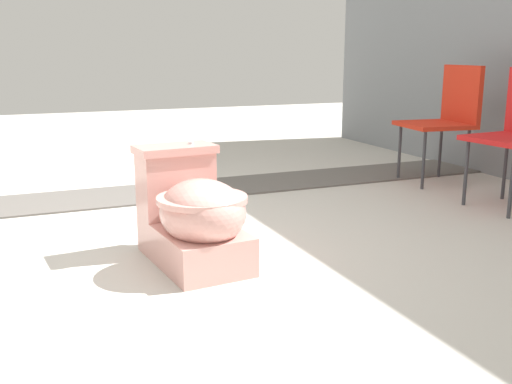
% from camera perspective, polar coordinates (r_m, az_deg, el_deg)
% --- Properties ---
extents(ground_plane, '(14.00, 14.00, 0.00)m').
position_cam_1_polar(ground_plane, '(2.91, -12.03, -5.70)').
color(ground_plane, beige).
extents(gravel_strip, '(0.56, 8.00, 0.01)m').
position_cam_1_polar(gravel_strip, '(4.09, -8.19, 0.05)').
color(gravel_strip, '#605B56').
rests_on(gravel_strip, ground).
extents(toilet, '(0.66, 0.43, 0.52)m').
position_cam_1_polar(toilet, '(2.67, -5.93, -2.25)').
color(toilet, '#E09E93').
rests_on(toilet, ground).
extents(folding_chair_left, '(0.49, 0.49, 0.83)m').
position_cam_1_polar(folding_chair_left, '(4.50, 17.79, 7.31)').
color(folding_chair_left, red).
rests_on(folding_chair_left, ground).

